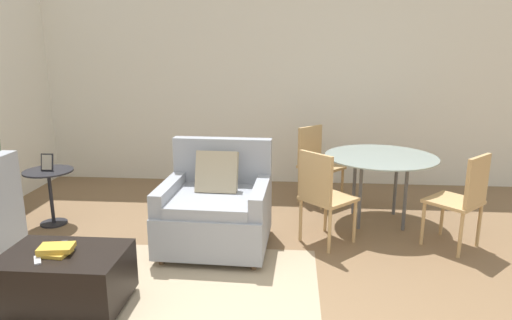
% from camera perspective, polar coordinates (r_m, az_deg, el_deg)
% --- Properties ---
extents(wall_back, '(12.00, 0.06, 2.75)m').
position_cam_1_polar(wall_back, '(6.13, 0.88, 9.84)').
color(wall_back, white).
rests_on(wall_back, ground_plane).
extents(area_rug, '(2.72, 1.66, 0.01)m').
position_cam_1_polar(area_rug, '(3.73, -14.31, -15.68)').
color(area_rug, tan).
rests_on(area_rug, ground_plane).
extents(armchair, '(0.99, 0.95, 0.96)m').
position_cam_1_polar(armchair, '(4.24, -5.00, -6.14)').
color(armchair, '#999EA8').
rests_on(armchair, ground_plane).
extents(ottoman, '(0.85, 0.57, 0.42)m').
position_cam_1_polar(ottoman, '(3.60, -22.69, -13.39)').
color(ottoman, black).
rests_on(ottoman, ground_plane).
extents(book_stack, '(0.25, 0.19, 0.06)m').
position_cam_1_polar(book_stack, '(3.52, -23.73, -10.24)').
color(book_stack, gold).
rests_on(book_stack, ottoman).
extents(tv_remote_primary, '(0.08, 0.17, 0.01)m').
position_cam_1_polar(tv_remote_primary, '(3.64, -23.06, -9.78)').
color(tv_remote_primary, '#333338').
rests_on(tv_remote_primary, ottoman).
extents(tv_remote_secondary, '(0.11, 0.14, 0.01)m').
position_cam_1_polar(tv_remote_secondary, '(3.47, -25.65, -11.20)').
color(tv_remote_secondary, '#B7B7BC').
rests_on(tv_remote_secondary, ottoman).
extents(side_table, '(0.49, 0.49, 0.59)m').
position_cam_1_polar(side_table, '(5.18, -24.37, -2.99)').
color(side_table, black).
rests_on(side_table, ground_plane).
extents(picture_frame, '(0.13, 0.07, 0.17)m').
position_cam_1_polar(picture_frame, '(5.12, -24.65, -0.26)').
color(picture_frame, black).
rests_on(picture_frame, side_table).
extents(dining_table, '(1.15, 1.15, 0.72)m').
position_cam_1_polar(dining_table, '(4.91, 15.29, -0.34)').
color(dining_table, '#8C9E99').
rests_on(dining_table, ground_plane).
extents(dining_chair_near_left, '(0.59, 0.59, 0.90)m').
position_cam_1_polar(dining_chair_near_left, '(4.26, 8.30, -3.97)').
color(dining_chair_near_left, tan).
rests_on(dining_chair_near_left, ground_plane).
extents(dining_chair_near_right, '(0.59, 0.59, 0.90)m').
position_cam_1_polar(dining_chair_near_right, '(4.52, 24.55, -4.04)').
color(dining_chair_near_right, tan).
rests_on(dining_chair_near_right, ground_plane).
extents(dining_chair_far_left, '(0.59, 0.59, 0.90)m').
position_cam_1_polar(dining_chair_far_left, '(5.47, 7.49, 0.12)').
color(dining_chair_far_left, tan).
rests_on(dining_chair_far_left, ground_plane).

